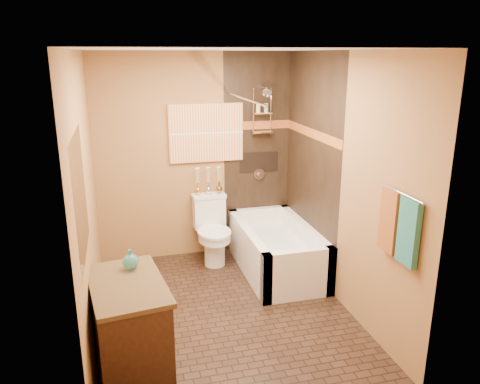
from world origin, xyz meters
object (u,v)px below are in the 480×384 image
object	(u,v)px
toilet	(212,230)
bathtub	(276,253)
vanity	(129,328)
sunset_painting	(206,133)

from	to	relation	value
toilet	bathtub	bearing A→B (deg)	-36.97
toilet	vanity	bearing A→B (deg)	-121.59
bathtub	sunset_painting	bearing A→B (deg)	132.77
sunset_painting	toilet	xyz separation A→B (m)	(0.00, -0.27, -1.14)
toilet	vanity	distance (m)	2.17
bathtub	vanity	bearing A→B (deg)	-140.06
bathtub	toilet	world-z (taller)	toilet
sunset_painting	toilet	world-z (taller)	sunset_painting
vanity	sunset_painting	bearing A→B (deg)	56.28
sunset_painting	vanity	xyz separation A→B (m)	(-1.05, -2.17, -1.15)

